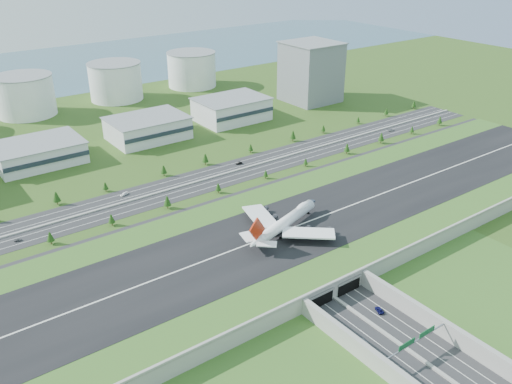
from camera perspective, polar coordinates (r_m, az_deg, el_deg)
ground at (r=282.74m, az=1.22°, el=-6.19°), size 1200.00×1200.00×0.00m
airfield_deck at (r=280.52m, az=1.23°, el=-5.49°), size 520.00×100.00×9.20m
underpass_road at (r=225.91m, az=17.31°, el=-16.05°), size 38.80×120.40×8.00m
sign_gantry_near at (r=225.45m, az=16.53°, el=-14.84°), size 38.70×0.70×9.80m
north_expressway at (r=353.61m, az=-8.14°, el=0.49°), size 560.00×36.00×0.12m
tree_row at (r=356.52m, az=-7.37°, el=1.59°), size 502.12×48.72×8.49m
hangar_mid_a at (r=414.86m, az=-21.92°, el=3.84°), size 58.00×42.00×15.00m
hangar_mid_b at (r=440.09m, az=-11.33°, el=6.59°), size 58.00×42.00×17.00m
hangar_mid_c at (r=476.62m, az=-2.59°, el=8.69°), size 58.00×42.00×19.00m
office_tower at (r=531.96m, az=5.80°, el=12.42°), size 46.00×46.00×55.00m
fuel_tank_b at (r=529.03m, az=-23.13°, el=9.30°), size 50.00×50.00×35.00m
fuel_tank_c at (r=553.16m, az=-14.56°, el=11.19°), size 50.00×50.00×35.00m
fuel_tank_d at (r=588.68m, az=-6.78°, el=12.68°), size 50.00×50.00×35.00m
bay_water at (r=701.93m, az=-23.74°, el=11.39°), size 1200.00×260.00×0.06m
boeing_747 at (r=281.87m, az=3.10°, el=-3.17°), size 59.46×55.33×19.00m
car_0 at (r=230.32m, az=11.21°, el=-15.12°), size 2.37×4.45×1.44m
car_2 at (r=247.26m, az=12.86°, el=-12.02°), size 4.43×5.98×1.51m
car_4 at (r=316.92m, az=-23.76°, el=-4.65°), size 4.16×2.48×1.33m
car_5 at (r=384.89m, az=-1.80°, el=3.05°), size 4.97×2.67×1.56m
car_6 at (r=464.32m, az=14.03°, el=6.34°), size 6.04×4.40×1.53m
car_7 at (r=349.08m, az=-13.74°, el=-0.22°), size 5.93×4.15×1.60m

